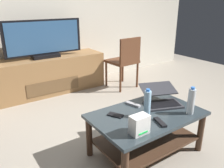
{
  "coord_description": "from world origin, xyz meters",
  "views": [
    {
      "loc": [
        -1.25,
        -1.64,
        1.41
      ],
      "look_at": [
        0.03,
        0.22,
        0.58
      ],
      "focal_mm": 36.32,
      "sensor_mm": 36.0,
      "label": 1
    }
  ],
  "objects_px": {
    "television": "(44,40)",
    "water_bottle_far": "(191,101)",
    "router_box": "(139,125)",
    "media_cabinet": "(47,75)",
    "laptop": "(161,98)",
    "tv_remote": "(133,104)",
    "dining_chair": "(125,59)",
    "coffee_table": "(146,126)",
    "water_bottle_near": "(147,104)",
    "soundbar_remote": "(160,122)",
    "cell_phone": "(115,115)"
  },
  "relations": [
    {
      "from": "media_cabinet",
      "to": "cell_phone",
      "type": "xyz_separation_m",
      "value": [
        -0.05,
        -1.96,
        0.14
      ]
    },
    {
      "from": "coffee_table",
      "to": "water_bottle_far",
      "type": "relative_size",
      "value": 3.95
    },
    {
      "from": "router_box",
      "to": "water_bottle_near",
      "type": "bearing_deg",
      "value": 35.79
    },
    {
      "from": "water_bottle_near",
      "to": "router_box",
      "type": "bearing_deg",
      "value": -144.21
    },
    {
      "from": "media_cabinet",
      "to": "laptop",
      "type": "bearing_deg",
      "value": -76.24
    },
    {
      "from": "router_box",
      "to": "soundbar_remote",
      "type": "bearing_deg",
      "value": 3.96
    },
    {
      "from": "television",
      "to": "laptop",
      "type": "bearing_deg",
      "value": -76.1
    },
    {
      "from": "cell_phone",
      "to": "router_box",
      "type": "bearing_deg",
      "value": -121.28
    },
    {
      "from": "coffee_table",
      "to": "water_bottle_near",
      "type": "relative_size",
      "value": 3.89
    },
    {
      "from": "water_bottle_far",
      "to": "tv_remote",
      "type": "distance_m",
      "value": 0.55
    },
    {
      "from": "soundbar_remote",
      "to": "laptop",
      "type": "bearing_deg",
      "value": 59.77
    },
    {
      "from": "media_cabinet",
      "to": "laptop",
      "type": "distance_m",
      "value": 2.07
    },
    {
      "from": "television",
      "to": "water_bottle_near",
      "type": "xyz_separation_m",
      "value": [
        0.18,
        -2.11,
        -0.3
      ]
    },
    {
      "from": "television",
      "to": "cell_phone",
      "type": "bearing_deg",
      "value": -91.39
    },
    {
      "from": "television",
      "to": "water_bottle_far",
      "type": "xyz_separation_m",
      "value": [
        0.55,
        -2.29,
        -0.31
      ]
    },
    {
      "from": "tv_remote",
      "to": "cell_phone",
      "type": "bearing_deg",
      "value": 179.45
    },
    {
      "from": "dining_chair",
      "to": "media_cabinet",
      "type": "bearing_deg",
      "value": 154.21
    },
    {
      "from": "laptop",
      "to": "dining_chair",
      "type": "bearing_deg",
      "value": 65.58
    },
    {
      "from": "water_bottle_near",
      "to": "water_bottle_far",
      "type": "height_order",
      "value": "water_bottle_near"
    },
    {
      "from": "media_cabinet",
      "to": "coffee_table",
      "type": "bearing_deg",
      "value": -83.98
    },
    {
      "from": "dining_chair",
      "to": "water_bottle_near",
      "type": "xyz_separation_m",
      "value": [
        -0.97,
        -1.58,
        0.05
      ]
    },
    {
      "from": "laptop",
      "to": "soundbar_remote",
      "type": "relative_size",
      "value": 2.95
    },
    {
      "from": "laptop",
      "to": "cell_phone",
      "type": "height_order",
      "value": "laptop"
    },
    {
      "from": "router_box",
      "to": "water_bottle_far",
      "type": "distance_m",
      "value": 0.61
    },
    {
      "from": "coffee_table",
      "to": "water_bottle_far",
      "type": "distance_m",
      "value": 0.47
    },
    {
      "from": "media_cabinet",
      "to": "laptop",
      "type": "height_order",
      "value": "laptop"
    },
    {
      "from": "router_box",
      "to": "laptop",
      "type": "bearing_deg",
      "value": 28.74
    },
    {
      "from": "water_bottle_near",
      "to": "tv_remote",
      "type": "xyz_separation_m",
      "value": [
        0.05,
        0.25,
        -0.12
      ]
    },
    {
      "from": "television",
      "to": "router_box",
      "type": "bearing_deg",
      "value": -91.61
    },
    {
      "from": "coffee_table",
      "to": "cell_phone",
      "type": "xyz_separation_m",
      "value": [
        -0.27,
        0.13,
        0.14
      ]
    },
    {
      "from": "water_bottle_far",
      "to": "dining_chair",
      "type": "bearing_deg",
      "value": 71.16
    },
    {
      "from": "television",
      "to": "cell_phone",
      "type": "xyz_separation_m",
      "value": [
        -0.05,
        -1.94,
        -0.43
      ]
    },
    {
      "from": "television",
      "to": "soundbar_remote",
      "type": "height_order",
      "value": "television"
    },
    {
      "from": "laptop",
      "to": "cell_phone",
      "type": "xyz_separation_m",
      "value": [
        -0.54,
        0.04,
        -0.05
      ]
    },
    {
      "from": "dining_chair",
      "to": "water_bottle_far",
      "type": "height_order",
      "value": "dining_chair"
    },
    {
      "from": "television",
      "to": "tv_remote",
      "type": "relative_size",
      "value": 7.43
    },
    {
      "from": "media_cabinet",
      "to": "dining_chair",
      "type": "distance_m",
      "value": 1.29
    },
    {
      "from": "dining_chair",
      "to": "water_bottle_near",
      "type": "bearing_deg",
      "value": -121.6
    },
    {
      "from": "dining_chair",
      "to": "soundbar_remote",
      "type": "bearing_deg",
      "value": -118.97
    },
    {
      "from": "television",
      "to": "water_bottle_near",
      "type": "height_order",
      "value": "television"
    },
    {
      "from": "water_bottle_near",
      "to": "cell_phone",
      "type": "height_order",
      "value": "water_bottle_near"
    },
    {
      "from": "dining_chair",
      "to": "cell_phone",
      "type": "bearing_deg",
      "value": -130.36
    },
    {
      "from": "water_bottle_near",
      "to": "tv_remote",
      "type": "relative_size",
      "value": 1.65
    },
    {
      "from": "water_bottle_near",
      "to": "soundbar_remote",
      "type": "relative_size",
      "value": 1.65
    },
    {
      "from": "dining_chair",
      "to": "soundbar_remote",
      "type": "xyz_separation_m",
      "value": [
        -0.96,
        -1.73,
        -0.06
      ]
    },
    {
      "from": "cell_phone",
      "to": "soundbar_remote",
      "type": "xyz_separation_m",
      "value": [
        0.23,
        -0.33,
        0.01
      ]
    },
    {
      "from": "coffee_table",
      "to": "dining_chair",
      "type": "xyz_separation_m",
      "value": [
        0.93,
        1.54,
        0.2
      ]
    },
    {
      "from": "router_box",
      "to": "water_bottle_near",
      "type": "xyz_separation_m",
      "value": [
        0.24,
        0.17,
        0.05
      ]
    },
    {
      "from": "laptop",
      "to": "soundbar_remote",
      "type": "height_order",
      "value": "laptop"
    },
    {
      "from": "router_box",
      "to": "tv_remote",
      "type": "relative_size",
      "value": 0.97
    }
  ]
}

